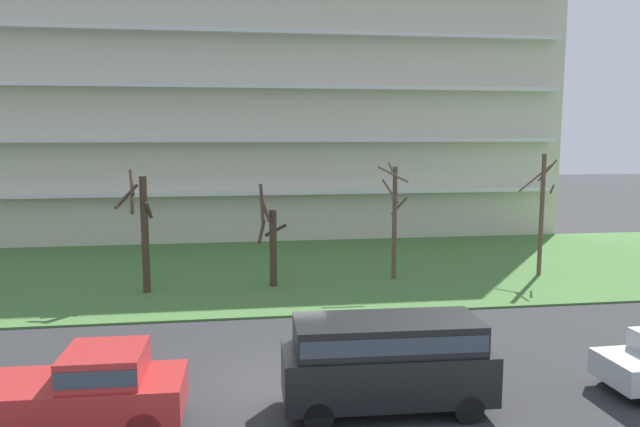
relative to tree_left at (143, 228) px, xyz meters
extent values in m
plane|color=#2D2D30|center=(4.99, -10.30, -2.88)|extent=(160.00, 160.00, 0.00)
cube|color=#477238|center=(4.99, 3.70, -2.84)|extent=(80.00, 16.00, 0.08)
cube|color=beige|center=(4.99, 17.85, 6.92)|extent=(41.59, 12.31, 19.60)
cube|color=silver|center=(4.99, 11.25, 0.38)|extent=(39.93, 0.90, 0.24)
cube|color=silver|center=(4.99, 11.25, 3.65)|extent=(39.93, 0.90, 0.24)
cube|color=silver|center=(4.99, 11.25, 6.92)|extent=(39.93, 0.90, 0.24)
cube|color=silver|center=(4.99, 11.25, 10.18)|extent=(39.93, 0.90, 0.24)
cylinder|color=#423023|center=(0.08, -0.01, -0.31)|extent=(0.32, 0.32, 5.14)
cylinder|color=#423023|center=(-0.36, -0.11, 1.99)|extent=(0.37, 1.02, 1.08)
cylinder|color=#423023|center=(0.29, -0.07, 0.80)|extent=(0.30, 0.57, 0.77)
cylinder|color=#423023|center=(-0.67, 0.32, 1.37)|extent=(0.81, 1.62, 0.94)
cylinder|color=#423023|center=(-0.38, -0.06, 1.36)|extent=(0.26, 1.06, 1.34)
cylinder|color=#423023|center=(5.61, 0.29, -1.12)|extent=(0.33, 0.33, 3.53)
cylinder|color=#423023|center=(5.26, 0.12, 0.72)|extent=(0.52, 0.87, 1.05)
cylinder|color=#423023|center=(5.11, 0.43, -0.33)|extent=(0.45, 1.13, 0.95)
cylinder|color=#423023|center=(5.76, 0.75, -0.33)|extent=(1.04, 0.47, 0.65)
cylinder|color=#423023|center=(5.13, 0.27, 0.96)|extent=(0.20, 1.10, 1.69)
cylinder|color=brown|center=(11.39, 0.95, -0.18)|extent=(0.22, 0.22, 5.41)
cylinder|color=brown|center=(11.20, 0.85, 2.36)|extent=(0.33, 0.50, 0.73)
cylinder|color=brown|center=(11.09, 0.66, 1.39)|extent=(0.71, 0.73, 1.11)
cylinder|color=brown|center=(11.69, 1.24, 0.62)|extent=(0.69, 0.71, 0.93)
cylinder|color=brown|center=(11.12, 0.31, 2.20)|extent=(1.36, 0.66, 0.77)
cylinder|color=brown|center=(18.60, 0.60, 0.11)|extent=(0.21, 0.21, 5.99)
cylinder|color=brown|center=(18.60, 1.40, 1.86)|extent=(1.66, 0.10, 1.34)
cylinder|color=brown|center=(18.95, 0.86, 2.28)|extent=(0.65, 0.81, 1.12)
cylinder|color=brown|center=(18.99, 0.44, 1.40)|extent=(0.41, 0.85, 0.51)
cube|color=black|center=(7.62, -12.30, -1.90)|extent=(5.26, 2.16, 1.25)
cube|color=black|center=(7.62, -12.30, -0.90)|extent=(4.66, 1.98, 0.75)
cube|color=#2D3847|center=(7.62, -12.30, -0.90)|extent=(4.57, 2.02, 0.41)
cylinder|color=black|center=(9.47, -11.47, -2.52)|extent=(0.73, 0.24, 0.72)
cylinder|color=black|center=(9.41, -13.25, -2.52)|extent=(0.73, 0.24, 0.72)
cylinder|color=black|center=(5.83, -11.35, -2.52)|extent=(0.73, 0.24, 0.72)
cylinder|color=black|center=(5.77, -13.13, -2.52)|extent=(0.73, 0.24, 0.72)
cube|color=#B22828|center=(-0.04, -12.30, -2.06)|extent=(5.44, 2.12, 0.85)
cube|color=#B22828|center=(0.86, -12.32, -1.28)|extent=(1.84, 1.88, 0.70)
cube|color=#2D3847|center=(0.86, -12.32, -1.28)|extent=(1.80, 1.92, 0.38)
cylinder|color=black|center=(1.87, -11.45, -2.48)|extent=(0.80, 0.24, 0.80)
cylinder|color=black|center=(14.27, -11.55, -2.56)|extent=(0.65, 0.24, 0.64)
camera|label=1|loc=(3.92, -26.27, 4.03)|focal=33.67mm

